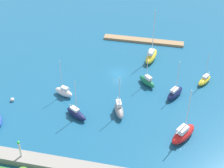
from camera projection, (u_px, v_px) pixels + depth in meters
water at (118, 73)px, 84.49m from camera, size 160.00×160.00×0.00m
pier_dock at (143, 41)px, 98.08m from camera, size 23.56×2.53×0.68m
harbor_beacon at (20, 148)px, 58.90m from camera, size 0.56×0.56×3.73m
sailboat_navy_mid_basin at (175, 93)px, 76.07m from camera, size 4.30×6.03×9.34m
sailboat_yellow_east_end at (151, 56)px, 88.93m from camera, size 3.47×7.72×14.16m
sailboat_red_inner_mooring at (183, 134)px, 64.99m from camera, size 5.63×7.15×11.67m
sailboat_gray_near_pier at (119, 109)px, 71.09m from camera, size 3.51×5.56×9.80m
sailboat_green_west_end at (147, 81)px, 79.92m from camera, size 4.91×4.80×9.46m
sailboat_white_far_south at (64, 92)px, 76.39m from camera, size 5.04×3.09×9.41m
sailboat_navy_lone_south at (76, 113)px, 70.46m from camera, size 5.70×4.34×9.48m
sailboat_yellow_along_channel at (205, 80)px, 80.54m from camera, size 3.95×5.21×8.65m
mooring_buoy_white at (12, 100)px, 75.07m from camera, size 0.90×0.90×0.90m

